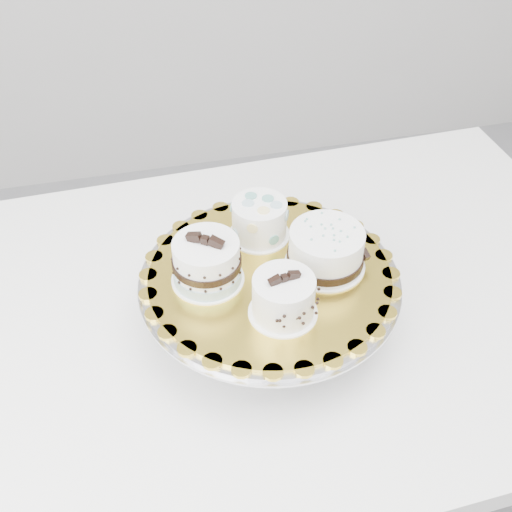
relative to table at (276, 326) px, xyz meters
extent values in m
cube|color=white|center=(0.00, 0.00, 0.05)|extent=(1.31, 0.90, 0.04)
cube|color=white|center=(0.58, 0.40, -0.33)|extent=(0.05, 0.05, 0.71)
cylinder|color=gray|center=(-0.03, -0.05, 0.08)|extent=(0.19, 0.19, 0.01)
cylinder|color=gray|center=(-0.03, -0.05, 0.12)|extent=(0.12, 0.12, 0.10)
cylinder|color=silver|center=(-0.03, -0.05, 0.18)|extent=(0.40, 0.40, 0.01)
cylinder|color=silver|center=(-0.03, -0.05, 0.17)|extent=(0.41, 0.41, 0.00)
cylinder|color=gold|center=(-0.03, -0.05, 0.19)|extent=(0.41, 0.41, 0.01)
cylinder|color=white|center=(-0.03, -0.14, 0.19)|extent=(0.10, 0.10, 0.00)
cylinder|color=white|center=(-0.03, -0.14, 0.22)|extent=(0.10, 0.10, 0.06)
cylinder|color=white|center=(-0.12, -0.04, 0.19)|extent=(0.11, 0.11, 0.00)
cylinder|color=white|center=(-0.12, -0.04, 0.23)|extent=(0.14, 0.14, 0.07)
cylinder|color=#9BBCC4|center=(-0.12, -0.04, 0.20)|extent=(0.10, 0.10, 0.02)
cylinder|color=black|center=(-0.12, -0.04, 0.23)|extent=(0.11, 0.11, 0.01)
cylinder|color=white|center=(-0.02, 0.04, 0.19)|extent=(0.10, 0.10, 0.00)
cylinder|color=white|center=(-0.02, 0.04, 0.22)|extent=(0.09, 0.09, 0.06)
cylinder|color=white|center=(0.06, -0.05, 0.19)|extent=(0.13, 0.13, 0.00)
cylinder|color=white|center=(0.06, -0.05, 0.22)|extent=(0.13, 0.13, 0.06)
cylinder|color=black|center=(0.06, -0.05, 0.21)|extent=(0.12, 0.12, 0.01)
camera|label=1|loc=(-0.22, -0.75, 0.88)|focal=45.00mm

